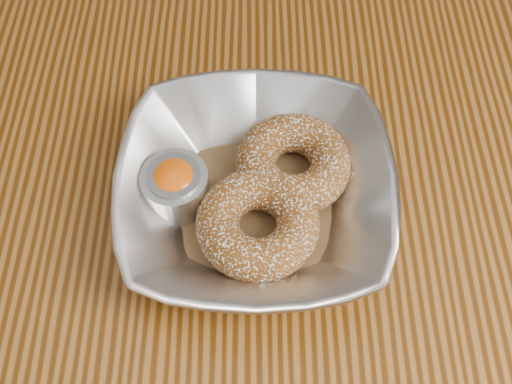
{
  "coord_description": "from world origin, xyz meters",
  "views": [
    {
      "loc": [
        -0.12,
        -0.33,
        1.22
      ],
      "look_at": [
        -0.12,
        -0.07,
        0.78
      ],
      "focal_mm": 42.0,
      "sensor_mm": 36.0,
      "label": 1
    }
  ],
  "objects_px": {
    "serving_bowl": "(256,193)",
    "donut_front": "(258,224)",
    "donut_back": "(293,163)",
    "ramekin": "(176,186)",
    "table": "(363,201)"
  },
  "relations": [
    {
      "from": "serving_bowl",
      "to": "donut_back",
      "type": "height_order",
      "value": "serving_bowl"
    },
    {
      "from": "donut_back",
      "to": "donut_front",
      "type": "relative_size",
      "value": 0.99
    },
    {
      "from": "table",
      "to": "donut_back",
      "type": "height_order",
      "value": "donut_back"
    },
    {
      "from": "donut_back",
      "to": "ramekin",
      "type": "distance_m",
      "value": 0.11
    },
    {
      "from": "donut_front",
      "to": "ramekin",
      "type": "xyz_separation_m",
      "value": [
        -0.07,
        0.03,
        0.0
      ]
    },
    {
      "from": "table",
      "to": "donut_back",
      "type": "bearing_deg",
      "value": -157.69
    },
    {
      "from": "table",
      "to": "donut_front",
      "type": "relative_size",
      "value": 11.51
    },
    {
      "from": "serving_bowl",
      "to": "donut_front",
      "type": "height_order",
      "value": "serving_bowl"
    },
    {
      "from": "donut_back",
      "to": "ramekin",
      "type": "bearing_deg",
      "value": -165.73
    },
    {
      "from": "donut_back",
      "to": "serving_bowl",
      "type": "bearing_deg",
      "value": -136.87
    },
    {
      "from": "donut_front",
      "to": "serving_bowl",
      "type": "bearing_deg",
      "value": 92.69
    },
    {
      "from": "donut_front",
      "to": "ramekin",
      "type": "distance_m",
      "value": 0.08
    },
    {
      "from": "serving_bowl",
      "to": "donut_front",
      "type": "xyz_separation_m",
      "value": [
        0.0,
        -0.03,
        -0.0
      ]
    },
    {
      "from": "donut_front",
      "to": "table",
      "type": "bearing_deg",
      "value": 39.41
    },
    {
      "from": "table",
      "to": "donut_back",
      "type": "relative_size",
      "value": 11.64
    }
  ]
}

